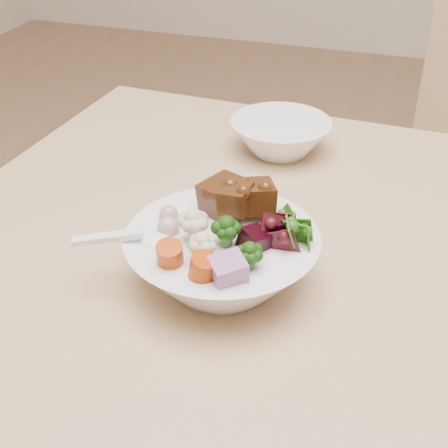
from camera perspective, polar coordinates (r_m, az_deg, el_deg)
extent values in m
cylinder|color=#D5AE7D|center=(1.31, -6.86, -4.08)|extent=(0.06, 0.06, 0.65)
cylinder|color=tan|center=(1.37, 9.73, -9.46)|extent=(0.03, 0.03, 0.39)
cylinder|color=tan|center=(1.61, 15.80, -3.11)|extent=(0.03, 0.03, 0.39)
sphere|color=black|center=(0.63, 0.21, -1.07)|extent=(0.03, 0.03, 0.03)
sphere|color=beige|center=(0.64, -2.74, -0.63)|extent=(0.04, 0.04, 0.04)
cube|color=black|center=(0.65, 4.56, -0.74)|extent=(0.04, 0.04, 0.02)
cube|color=#A06097|center=(0.59, 0.38, -4.33)|extent=(0.04, 0.05, 0.04)
cylinder|color=#CD4305|center=(0.61, -4.96, -2.95)|extent=(0.03, 0.03, 0.03)
sphere|color=tan|center=(0.66, -5.12, -0.30)|extent=(0.02, 0.02, 0.02)
ellipsoid|color=white|center=(0.65, -6.27, -1.65)|extent=(0.05, 0.04, 0.01)
cube|color=white|center=(0.65, -10.65, -1.21)|extent=(0.08, 0.03, 0.02)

